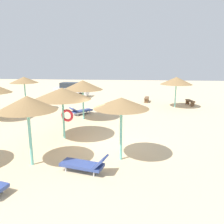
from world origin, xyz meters
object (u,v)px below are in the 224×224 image
(parasol_1, at_px, (83,85))
(parasol_6, at_px, (176,81))
(parasol_3, at_px, (27,104))
(bench_1, at_px, (190,102))
(bench_0, at_px, (147,99))
(lounger_2, at_px, (85,164))
(parasol_8, at_px, (24,80))
(parasol_2, at_px, (121,103))
(lounger_1, at_px, (81,111))
(parked_car, at_px, (71,90))
(parasol_4, at_px, (62,94))

(parasol_1, xyz_separation_m, parasol_6, (7.52, 5.06, -0.07))
(parasol_3, relative_size, bench_1, 1.88)
(parasol_6, distance_m, bench_0, 4.14)
(lounger_2, height_order, bench_1, lounger_2)
(bench_0, distance_m, bench_1, 4.34)
(parasol_8, relative_size, lounger_2, 1.49)
(parasol_2, relative_size, parasol_8, 0.95)
(bench_0, bearing_deg, lounger_1, -132.18)
(parked_car, bearing_deg, parasol_3, -79.34)
(lounger_2, relative_size, parked_car, 0.48)
(parasol_1, relative_size, parasol_2, 1.05)
(parasol_1, bearing_deg, parked_car, 110.46)
(lounger_1, distance_m, lounger_2, 9.68)
(lounger_1, distance_m, bench_1, 10.87)
(bench_1, bearing_deg, parasol_3, -124.99)
(lounger_1, height_order, bench_1, lounger_1)
(parasol_2, distance_m, lounger_1, 9.18)
(parasol_8, xyz_separation_m, lounger_2, (7.52, -10.40, -2.33))
(parasol_3, xyz_separation_m, parasol_4, (0.35, 3.31, -0.09))
(parasol_3, bearing_deg, lounger_1, 90.45)
(parasol_8, relative_size, parked_car, 0.72)
(parasol_8, xyz_separation_m, bench_0, (10.69, 5.15, -2.30))
(parasol_2, xyz_separation_m, parked_car, (-7.03, 16.99, -1.70))
(parasol_8, xyz_separation_m, bench_1, (14.83, 3.80, -2.30))
(parasol_6, xyz_separation_m, parasol_8, (-13.17, -2.61, 0.17))
(parasol_4, height_order, parasol_6, parasol_4)
(parasol_4, relative_size, bench_1, 2.00)
(parked_car, bearing_deg, parasol_6, -24.84)
(parasol_8, distance_m, parked_car, 8.28)
(lounger_2, height_order, parked_car, parked_car)
(lounger_2, bearing_deg, bench_1, 62.78)
(bench_0, bearing_deg, parasol_1, -123.56)
(lounger_1, xyz_separation_m, lounger_2, (2.42, -9.37, 0.01))
(parasol_6, xyz_separation_m, parked_car, (-11.37, 5.26, -1.65))
(parasol_6, relative_size, bench_0, 1.89)
(parasol_1, xyz_separation_m, parasol_2, (3.18, -6.67, -0.02))
(bench_0, bearing_deg, parasol_4, -113.66)
(lounger_1, xyz_separation_m, bench_0, (5.60, 6.18, 0.03))
(parasol_6, bearing_deg, parasol_3, -122.42)
(parasol_2, bearing_deg, parasol_3, -166.52)
(lounger_2, bearing_deg, parasol_1, 103.19)
(parasol_4, xyz_separation_m, parked_car, (-3.71, 14.55, -1.70))
(parasol_8, bearing_deg, parasol_3, -62.67)
(parasol_2, height_order, parasol_3, parasol_3)
(parked_car, bearing_deg, bench_1, -17.34)
(parasol_2, bearing_deg, bench_0, 82.57)
(parasol_2, height_order, parked_car, parasol_2)
(parasol_4, relative_size, parked_car, 0.76)
(parasol_3, height_order, parked_car, parasol_3)
(parasol_8, height_order, bench_1, parasol_8)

